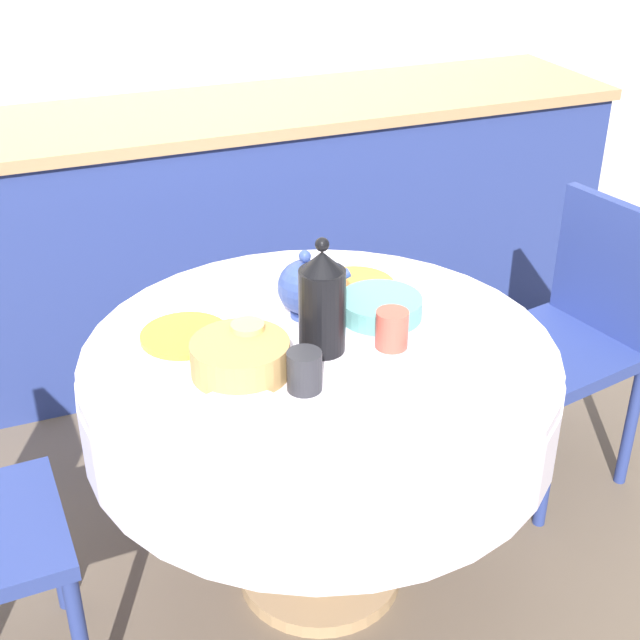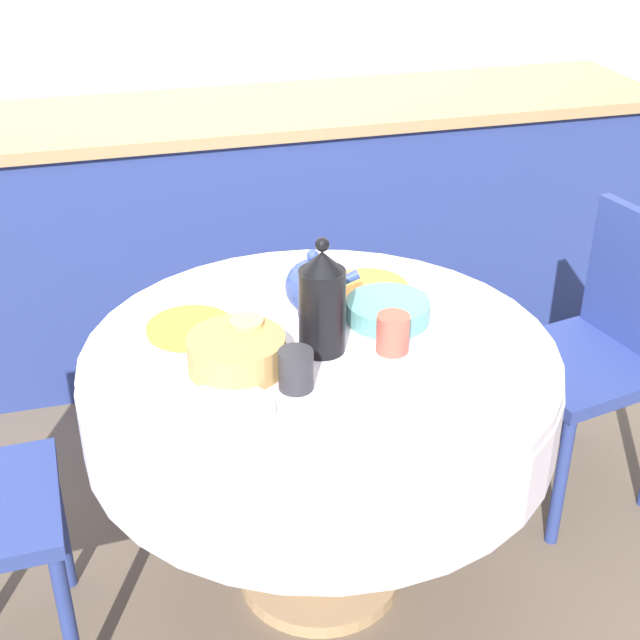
% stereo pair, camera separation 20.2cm
% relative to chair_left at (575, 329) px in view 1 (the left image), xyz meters
% --- Properties ---
extents(ground_plane, '(12.00, 12.00, 0.00)m').
position_rel_chair_left_xyz_m(ground_plane, '(-0.89, -0.18, -0.50)').
color(ground_plane, brown).
extents(kitchen_counter, '(3.24, 0.64, 0.94)m').
position_rel_chair_left_xyz_m(kitchen_counter, '(-0.89, 1.15, -0.03)').
color(kitchen_counter, navy).
rests_on(kitchen_counter, ground_plane).
extents(dining_table, '(1.14, 1.14, 0.73)m').
position_rel_chair_left_xyz_m(dining_table, '(-0.89, -0.18, 0.10)').
color(dining_table, tan).
rests_on(dining_table, ground_plane).
extents(chair_left, '(0.47, 0.47, 0.87)m').
position_rel_chair_left_xyz_m(chair_left, '(0.00, 0.00, 0.00)').
color(chair_left, navy).
rests_on(chair_left, ground_plane).
extents(plate_near_left, '(0.21, 0.21, 0.01)m').
position_rel_chair_left_xyz_m(plate_near_left, '(-1.15, -0.38, 0.23)').
color(plate_near_left, white).
rests_on(plate_near_left, dining_table).
extents(cup_near_left, '(0.08, 0.08, 0.09)m').
position_rel_chair_left_xyz_m(cup_near_left, '(-0.98, -0.32, 0.27)').
color(cup_near_left, '#28282D').
rests_on(cup_near_left, dining_table).
extents(plate_near_right, '(0.21, 0.21, 0.01)m').
position_rel_chair_left_xyz_m(plate_near_right, '(-0.60, -0.35, 0.23)').
color(plate_near_right, white).
rests_on(plate_near_right, dining_table).
extents(cup_near_right, '(0.08, 0.08, 0.09)m').
position_rel_chair_left_xyz_m(cup_near_right, '(-0.72, -0.23, 0.27)').
color(cup_near_right, '#CC4C3D').
rests_on(cup_near_right, dining_table).
extents(plate_far_left, '(0.21, 0.21, 0.01)m').
position_rel_chair_left_xyz_m(plate_far_left, '(-1.17, -0.01, 0.23)').
color(plate_far_left, yellow).
rests_on(plate_far_left, dining_table).
extents(cup_far_left, '(0.08, 0.08, 0.09)m').
position_rel_chair_left_xyz_m(cup_far_left, '(-1.05, -0.16, 0.27)').
color(cup_far_left, '#DBB766').
rests_on(cup_far_left, dining_table).
extents(plate_far_right, '(0.21, 0.21, 0.01)m').
position_rel_chair_left_xyz_m(plate_far_right, '(-0.68, 0.08, 0.23)').
color(plate_far_right, orange).
rests_on(plate_far_right, dining_table).
extents(cup_far_right, '(0.08, 0.08, 0.09)m').
position_rel_chair_left_xyz_m(cup_far_right, '(-0.82, -0.02, 0.27)').
color(cup_far_right, '#28282D').
rests_on(cup_far_right, dining_table).
extents(coffee_carafe, '(0.11, 0.11, 0.29)m').
position_rel_chair_left_xyz_m(coffee_carafe, '(-0.88, -0.18, 0.35)').
color(coffee_carafe, black).
rests_on(coffee_carafe, dining_table).
extents(teapot, '(0.19, 0.14, 0.18)m').
position_rel_chair_left_xyz_m(teapot, '(-0.86, -0.01, 0.31)').
color(teapot, '#33478E').
rests_on(teapot, dining_table).
extents(bread_basket, '(0.22, 0.22, 0.08)m').
position_rel_chair_left_xyz_m(bread_basket, '(-1.09, -0.21, 0.27)').
color(bread_basket, '#AD844C').
rests_on(bread_basket, dining_table).
extents(fruit_bowl, '(0.21, 0.21, 0.05)m').
position_rel_chair_left_xyz_m(fruit_bowl, '(-0.69, -0.08, 0.25)').
color(fruit_bowl, '#569993').
rests_on(fruit_bowl, dining_table).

